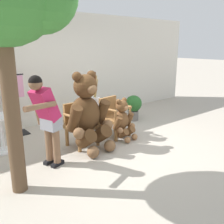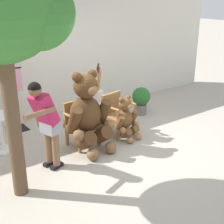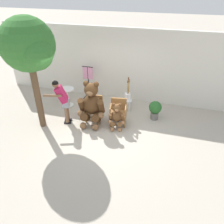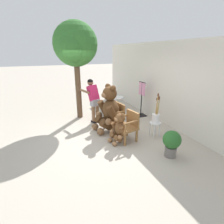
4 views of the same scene
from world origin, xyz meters
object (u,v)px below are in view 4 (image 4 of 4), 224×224
(wooden_chair_right, at_px, (128,125))
(teddy_bear_small, at_px, (119,128))
(person_visitor, at_px, (93,97))
(patio_tree, at_px, (75,46))
(clothing_display_stand, at_px, (142,98))
(round_side_table, at_px, (117,103))
(white_stool, at_px, (155,126))
(potted_plant, at_px, (172,142))
(wooden_chair_left, at_px, (116,116))
(teddy_bear_large, at_px, (109,109))
(brush_bucket, at_px, (156,117))

(wooden_chair_right, xyz_separation_m, teddy_bear_small, (0.02, -0.29, -0.02))
(person_visitor, bearing_deg, patio_tree, -142.76)
(teddy_bear_small, xyz_separation_m, clothing_display_stand, (-1.65, 1.73, 0.28))
(round_side_table, distance_m, clothing_display_stand, 1.03)
(white_stool, distance_m, potted_plant, 1.09)
(person_visitor, height_order, white_stool, person_visitor)
(wooden_chair_left, relative_size, wooden_chair_right, 1.00)
(wooden_chair_left, distance_m, teddy_bear_large, 0.38)
(round_side_table, height_order, patio_tree, patio_tree)
(teddy_bear_large, height_order, potted_plant, teddy_bear_large)
(wooden_chair_left, relative_size, white_stool, 1.87)
(potted_plant, bearing_deg, teddy_bear_large, -157.32)
(teddy_bear_small, relative_size, person_visitor, 0.58)
(brush_bucket, height_order, clothing_display_stand, clothing_display_stand)
(round_side_table, bearing_deg, wooden_chair_right, -15.99)
(white_stool, bearing_deg, brush_bucket, 51.23)
(teddy_bear_large, xyz_separation_m, white_stool, (0.97, 1.12, -0.39))
(wooden_chair_right, bearing_deg, white_stool, 81.96)
(person_visitor, distance_m, clothing_display_stand, 1.94)
(brush_bucket, height_order, round_side_table, brush_bucket)
(wooden_chair_left, distance_m, patio_tree, 2.79)
(wooden_chair_right, bearing_deg, person_visitor, -164.95)
(wooden_chair_right, distance_m, brush_bucket, 0.89)
(teddy_bear_large, bearing_deg, patio_tree, -156.64)
(teddy_bear_large, bearing_deg, potted_plant, 22.68)
(potted_plant, bearing_deg, clothing_display_stand, 162.82)
(wooden_chair_right, xyz_separation_m, potted_plant, (1.17, 0.58, -0.07))
(white_stool, bearing_deg, wooden_chair_right, -98.04)
(wooden_chair_left, xyz_separation_m, teddy_bear_small, (0.88, -0.29, -0.02))
(teddy_bear_large, height_order, brush_bucket, teddy_bear_large)
(wooden_chair_left, relative_size, round_side_table, 1.19)
(person_visitor, xyz_separation_m, brush_bucket, (1.90, 1.34, -0.27))
(teddy_bear_large, height_order, white_stool, teddy_bear_large)
(teddy_bear_large, distance_m, teddy_bear_small, 0.92)
(white_stool, distance_m, brush_bucket, 0.29)
(wooden_chair_right, distance_m, white_stool, 0.88)
(wooden_chair_right, distance_m, person_visitor, 1.89)
(white_stool, relative_size, patio_tree, 0.13)
(wooden_chair_right, bearing_deg, brush_bucket, 81.87)
(wooden_chair_left, relative_size, teddy_bear_large, 0.57)
(wooden_chair_right, xyz_separation_m, white_stool, (0.12, 0.86, -0.11))
(teddy_bear_small, bearing_deg, brush_bucket, 84.83)
(wooden_chair_right, bearing_deg, potted_plant, 26.44)
(clothing_display_stand, bearing_deg, teddy_bear_small, -46.49)
(person_visitor, xyz_separation_m, patio_tree, (-0.56, -0.43, 1.73))
(teddy_bear_large, bearing_deg, brush_bucket, 49.16)
(teddy_bear_large, distance_m, clothing_display_stand, 1.88)
(patio_tree, bearing_deg, wooden_chair_left, 31.52)
(wooden_chair_left, height_order, teddy_bear_small, teddy_bear_small)
(wooden_chair_left, distance_m, clothing_display_stand, 1.66)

